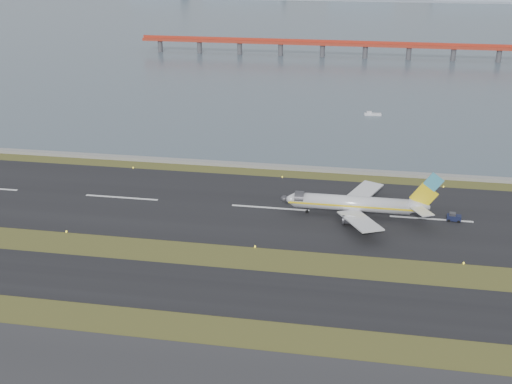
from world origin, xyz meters
TOP-DOWN VIEW (x-y plane):
  - ground at (0.00, 0.00)m, footprint 1000.00×1000.00m
  - taxiway_strip at (0.00, -12.00)m, footprint 1000.00×18.00m
  - runway_strip at (0.00, 30.00)m, footprint 1000.00×45.00m
  - seawall at (0.00, 60.00)m, footprint 1000.00×2.50m
  - bay_water at (0.00, 460.00)m, footprint 1400.00×800.00m
  - red_pier at (20.00, 250.00)m, footprint 260.00×5.00m
  - airliner at (22.04, 28.42)m, footprint 38.52×32.89m
  - pushback_tug at (45.22, 29.83)m, footprint 3.53×2.29m
  - workboat_near at (24.98, 126.27)m, footprint 6.60×2.78m

SIDE VIEW (x-z plane):
  - ground at x=0.00m, z-range 0.00..0.00m
  - bay_water at x=0.00m, z-range -0.65..0.65m
  - taxiway_strip at x=0.00m, z-range 0.00..0.10m
  - runway_strip at x=0.00m, z-range 0.00..0.10m
  - workboat_near at x=24.98m, z-range -0.29..1.27m
  - seawall at x=0.00m, z-range 0.00..1.00m
  - pushback_tug at x=45.22m, z-range -0.03..2.12m
  - airliner at x=22.04m, z-range -2.94..9.86m
  - red_pier at x=20.00m, z-range 2.18..12.38m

